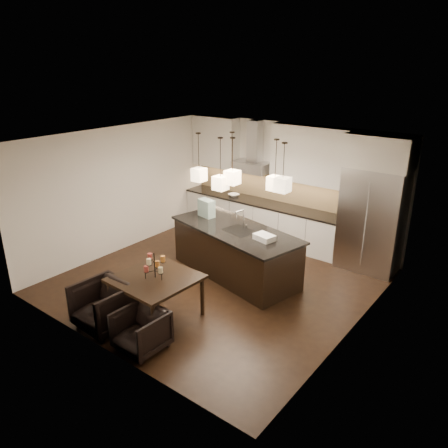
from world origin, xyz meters
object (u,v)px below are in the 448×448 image
Objects in this scene: refrigerator at (372,220)px; armchair_left at (103,306)px; dining_table at (157,297)px; island_body at (235,253)px; armchair_right at (141,331)px.

refrigerator is 2.54× the size of armchair_left.
dining_table is (-2.12, -4.01, -0.70)m from refrigerator.
island_body is at bearing 89.32° from dining_table.
armchair_right is at bearing -56.80° from dining_table.
refrigerator is at bearing 64.43° from dining_table.
island_body is 2.09m from dining_table.
armchair_left is at bearing -118.68° from refrigerator.
refrigerator is at bearing 56.39° from island_body.
armchair_right is (0.46, -0.77, -0.05)m from dining_table.
island_body is 2.88m from armchair_right.
island_body is at bearing 98.81° from armchair_right.
refrigerator is 5.44m from armchair_left.
dining_table is (-0.11, -2.08, -0.10)m from island_body.
island_body is 2.17× the size of dining_table.
armchair_left reaches higher than armchair_right.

